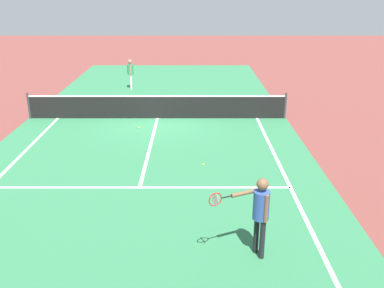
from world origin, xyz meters
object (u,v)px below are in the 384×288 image
at_px(player_near, 261,209).
at_px(player_far, 132,71).
at_px(tennis_ball_near_net, 141,127).
at_px(net, 158,107).
at_px(tennis_ball_mid_court, 205,165).

distance_m(player_near, player_far, 15.49).
bearing_deg(tennis_ball_near_net, player_far, 100.15).
xyz_separation_m(net, tennis_ball_near_net, (-0.60, -1.30, -0.46)).
relative_size(player_far, tennis_ball_near_net, 23.27).
relative_size(player_near, tennis_ball_mid_court, 26.01).
bearing_deg(net, player_near, -73.82).
relative_size(net, tennis_ball_mid_court, 160.12).
bearing_deg(player_near, player_far, 107.05).
bearing_deg(tennis_ball_mid_court, player_far, 109.21).
bearing_deg(player_near, tennis_ball_mid_court, 102.05).
relative_size(tennis_ball_mid_court, tennis_ball_near_net, 1.00).
distance_m(player_far, tennis_ball_mid_court, 10.87).
xyz_separation_m(player_far, tennis_ball_near_net, (1.19, -6.63, -0.90)).
relative_size(player_near, player_far, 1.12).
height_order(player_near, player_far, player_near).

